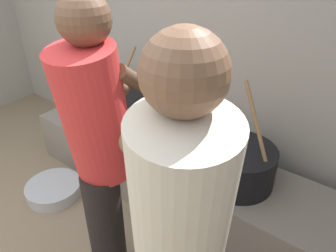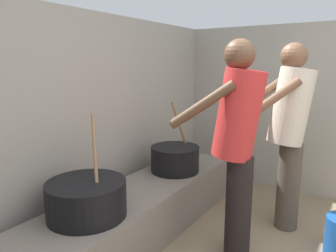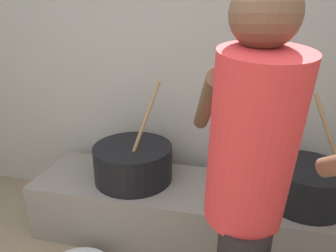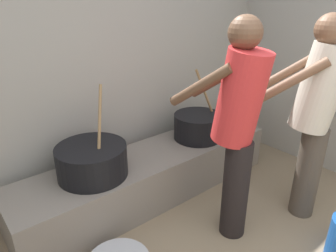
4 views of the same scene
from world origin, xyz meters
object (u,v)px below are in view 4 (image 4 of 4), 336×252
at_px(cooking_pot_secondary, 92,161).
at_px(cook_in_cream_shirt, 316,110).
at_px(cook_in_red_shirt, 238,121).
at_px(cooking_pot_main, 198,126).

xyz_separation_m(cooking_pot_secondary, cook_in_cream_shirt, (1.41, -1.03, 0.40)).
xyz_separation_m(cooking_pot_secondary, cook_in_red_shirt, (0.76, -0.80, 0.40)).
relative_size(cooking_pot_main, cook_in_cream_shirt, 0.42).
distance_m(cooking_pot_secondary, cook_in_red_shirt, 1.17).
height_order(cook_in_cream_shirt, cook_in_red_shirt, same).
height_order(cooking_pot_secondary, cook_in_red_shirt, cook_in_red_shirt).
bearing_deg(cook_in_cream_shirt, cooking_pot_secondary, 143.68).
xyz_separation_m(cook_in_cream_shirt, cook_in_red_shirt, (-0.65, 0.23, 0.00)).
distance_m(cooking_pot_main, cook_in_red_shirt, 0.96).
height_order(cooking_pot_secondary, cook_in_cream_shirt, cook_in_cream_shirt).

